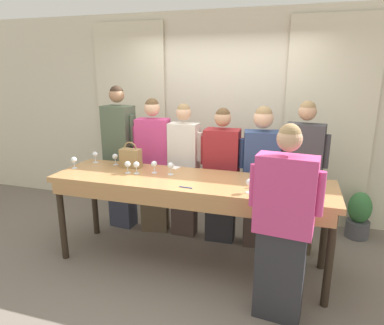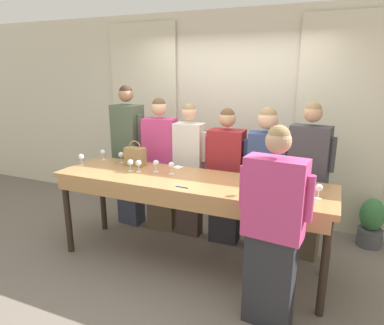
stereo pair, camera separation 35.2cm
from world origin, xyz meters
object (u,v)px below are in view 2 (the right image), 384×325
object	(u,v)px
guest_olive_jacket	(129,155)
wine_glass_center_left	(282,171)
wine_glass_back_mid	(156,163)
guest_cream_sweater	(189,169)
wine_glass_center_right	(139,164)
handbag	(135,156)
wine_glass_front_left	(319,188)
tasting_bar	(188,187)
wine_glass_back_left	(130,163)
host_pouring	(272,230)
wine_glass_by_handbag	(263,170)
guest_navy_coat	(264,178)
wine_glass_by_bottle	(121,155)
potted_plant	(371,223)
wine_bottle	(283,174)
wine_glass_near_host	(81,157)
wine_glass_center_mid	(103,153)
wine_glass_front_mid	(253,173)
guest_striped_shirt	(226,177)
guest_beige_cap	(307,181)
guest_pink_top	(160,164)
wine_glass_front_right	(171,165)
wine_glass_back_right	(244,185)

from	to	relation	value
guest_olive_jacket	wine_glass_center_left	bearing A→B (deg)	-8.44
wine_glass_back_mid	guest_cream_sweater	distance (m)	0.61
wine_glass_back_mid	wine_glass_center_right	bearing A→B (deg)	-155.91
handbag	wine_glass_front_left	world-z (taller)	handbag
tasting_bar	handbag	bearing A→B (deg)	163.47
wine_glass_back_left	host_pouring	size ratio (longest dim) A/B	0.08
wine_glass_by_handbag	guest_navy_coat	xyz separation A→B (m)	(-0.04, 0.36, -0.20)
wine_glass_by_bottle	potted_plant	xyz separation A→B (m)	(2.81, 0.95, -0.77)
wine_bottle	wine_glass_by_bottle	xyz separation A→B (m)	(-1.90, 0.10, -0.02)
tasting_bar	wine_glass_back_mid	size ratio (longest dim) A/B	21.78
handbag	wine_glass_back_mid	xyz separation A→B (m)	(0.34, -0.12, -0.02)
wine_glass_front_left	wine_glass_by_bottle	world-z (taller)	same
wine_glass_center_left	wine_glass_back_left	size ratio (longest dim) A/B	1.00
handbag	wine_glass_near_host	xyz separation A→B (m)	(-0.59, -0.23, -0.02)
wine_glass_back_mid	wine_glass_center_left	bearing A→B (deg)	11.32
wine_glass_center_mid	wine_glass_front_mid	bearing A→B (deg)	-4.08
wine_glass_center_right	potted_plant	xyz separation A→B (m)	(2.42, 1.19, -0.77)
wine_glass_center_right	wine_glass_back_left	distance (m)	0.10
wine_glass_center_right	wine_glass_by_bottle	distance (m)	0.46
potted_plant	guest_striped_shirt	bearing A→B (deg)	-161.28
tasting_bar	handbag	world-z (taller)	handbag
wine_glass_back_mid	guest_beige_cap	xyz separation A→B (m)	(1.52, 0.56, -0.17)
wine_glass_by_handbag	guest_cream_sweater	size ratio (longest dim) A/B	0.08
tasting_bar	wine_bottle	size ratio (longest dim) A/B	8.96
handbag	host_pouring	xyz separation A→B (m)	(1.72, -0.79, -0.23)
guest_striped_shirt	guest_beige_cap	xyz separation A→B (m)	(0.91, -0.00, 0.07)
wine_glass_back_mid	guest_olive_jacket	xyz separation A→B (m)	(-0.72, 0.56, -0.11)
wine_glass_front_left	wine_glass_front_mid	world-z (taller)	same
wine_glass_front_left	wine_glass_near_host	size ratio (longest dim) A/B	1.00
wine_glass_front_mid	wine_glass_back_mid	world-z (taller)	same
wine_glass_back_mid	wine_glass_near_host	distance (m)	0.94
wine_glass_back_mid	wine_glass_near_host	bearing A→B (deg)	-173.66
guest_pink_top	guest_striped_shirt	size ratio (longest dim) A/B	1.05
wine_glass_front_left	potted_plant	world-z (taller)	wine_glass_front_left
wine_glass_front_right	host_pouring	xyz separation A→B (m)	(1.19, -0.66, -0.21)
wine_glass_center_left	guest_striped_shirt	size ratio (longest dim) A/B	0.08
wine_glass_back_right	potted_plant	distance (m)	2.01
wine_glass_center_left	guest_olive_jacket	bearing A→B (deg)	171.56
wine_glass_back_mid	guest_navy_coat	distance (m)	1.23
wine_glass_by_bottle	guest_striped_shirt	bearing A→B (deg)	18.54
guest_pink_top	guest_beige_cap	distance (m)	1.78
wine_glass_near_host	wine_glass_center_right	bearing A→B (deg)	2.06
wine_glass_front_mid	wine_glass_by_bottle	size ratio (longest dim) A/B	1.00
wine_glass_center_left	wine_glass_back_left	bearing A→B (deg)	-167.27
wine_glass_front_mid	guest_striped_shirt	xyz separation A→B (m)	(-0.44, 0.51, -0.24)
wine_glass_back_right	wine_glass_by_bottle	bearing A→B (deg)	163.62
tasting_bar	guest_navy_coat	distance (m)	0.93
guest_pink_top	guest_beige_cap	world-z (taller)	guest_beige_cap
guest_cream_sweater	potted_plant	distance (m)	2.25
wine_glass_front_right	wine_glass_center_left	world-z (taller)	same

